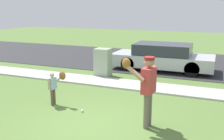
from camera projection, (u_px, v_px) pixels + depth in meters
ground_plane at (135, 87)px, 9.77m from camera, size 48.00×48.00×0.00m
sidewalk_strip at (136, 85)px, 9.85m from camera, size 36.00×1.20×0.06m
road_surface at (163, 61)px, 14.36m from camera, size 36.00×6.80×0.02m
person_adult at (147, 84)px, 6.25m from camera, size 0.76×0.62×1.76m
person_child at (55, 83)px, 7.79m from camera, size 0.49×0.38×1.05m
baseball at (82, 111)px, 7.41m from camera, size 0.07×0.07×0.07m
utility_cabinet at (103, 62)px, 11.16m from camera, size 0.64×0.55×1.19m
parked_sedan_silver at (162, 57)px, 12.26m from camera, size 4.60×1.80×1.23m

